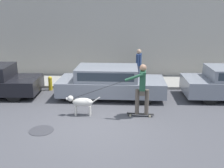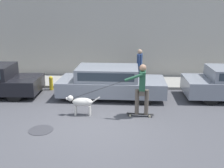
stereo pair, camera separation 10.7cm
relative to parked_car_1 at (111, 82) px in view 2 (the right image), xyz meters
name	(u,v)px [view 2 (the right image)]	position (x,y,z in m)	size (l,w,h in m)	color
ground_plane	(96,126)	(-0.32, -2.83, -0.63)	(36.00, 36.00, 0.00)	#47474C
back_wall	(108,32)	(-0.32, 3.40, 1.72)	(32.00, 0.30, 4.71)	#ADA89E
sidewalk_curb	(106,82)	(-0.32, 2.18, -0.58)	(30.00, 2.10, 0.12)	gray
parked_car_1	(111,82)	(0.00, 0.00, 0.00)	(4.34, 1.93, 1.28)	black
dog	(81,102)	(-0.91, -1.95, -0.17)	(1.15, 0.30, 0.70)	beige
skateboarder	(142,87)	(1.13, -1.99, 0.40)	(2.83, 0.56, 1.80)	beige
pedestrian_with_bag	(140,64)	(1.30, 2.20, 0.34)	(0.30, 0.73, 1.56)	#3D4760
manhole_cover	(41,130)	(-1.94, -3.20, -0.63)	(0.73, 0.73, 0.01)	#38383D
fire_hydrant	(51,83)	(-2.72, 0.89, -0.30)	(0.18, 0.18, 0.64)	gold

